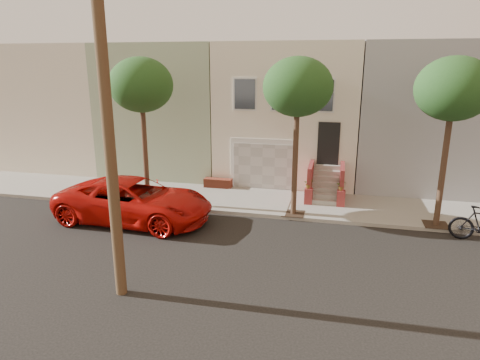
# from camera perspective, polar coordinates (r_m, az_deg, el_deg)

# --- Properties ---
(ground) EXTENTS (90.00, 90.00, 0.00)m
(ground) POSITION_cam_1_polar(r_m,az_deg,el_deg) (14.39, 1.41, -9.99)
(ground) COLOR black
(ground) RESTS_ON ground
(sidewalk) EXTENTS (40.00, 3.70, 0.15)m
(sidewalk) POSITION_cam_1_polar(r_m,az_deg,el_deg) (19.25, 4.67, -3.06)
(sidewalk) COLOR gray
(sidewalk) RESTS_ON ground
(house_row) EXTENTS (33.10, 11.70, 7.00)m
(house_row) POSITION_cam_1_polar(r_m,az_deg,el_deg) (24.18, 6.98, 9.37)
(house_row) COLOR beige
(house_row) RESTS_ON sidewalk
(tree_left) EXTENTS (2.70, 2.57, 6.30)m
(tree_left) POSITION_cam_1_polar(r_m,az_deg,el_deg) (18.51, -13.16, 12.23)
(tree_left) COLOR #2D2116
(tree_left) RESTS_ON sidewalk
(tree_mid) EXTENTS (2.70, 2.57, 6.30)m
(tree_mid) POSITION_cam_1_polar(r_m,az_deg,el_deg) (16.72, 7.77, 12.17)
(tree_mid) COLOR #2D2116
(tree_mid) RESTS_ON sidewalk
(tree_right) EXTENTS (2.70, 2.57, 6.30)m
(tree_right) POSITION_cam_1_polar(r_m,az_deg,el_deg) (17.09, 26.79, 10.75)
(tree_right) COLOR #2D2116
(tree_right) RESTS_ON sidewalk
(pickup_truck) EXTENTS (6.40, 3.19, 1.74)m
(pickup_truck) POSITION_cam_1_polar(r_m,az_deg,el_deg) (17.48, -14.04, -2.70)
(pickup_truck) COLOR #B20D09
(pickup_truck) RESTS_ON ground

